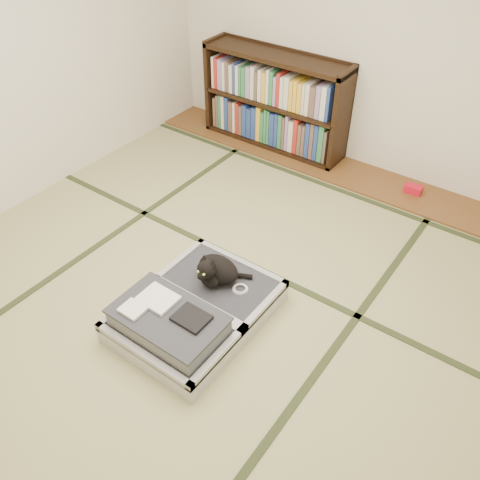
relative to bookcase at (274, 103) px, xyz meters
The scene contains 10 objects.
floor 2.25m from the bookcase, 69.50° to the right, with size 4.50×4.50×0.00m, color tan.
wood_strip 0.89m from the bookcase, ahead, with size 4.00×0.50×0.02m, color brown.
red_item 1.58m from the bookcase, ahead, with size 0.15×0.09×0.07m, color red.
room_shell 2.43m from the bookcase, 69.50° to the right, with size 4.50×4.50×4.50m.
tatami_borders 1.81m from the bookcase, 63.84° to the right, with size 4.00×4.50×0.01m.
bookcase is the anchor object (origin of this frame).
suitcase 2.56m from the bookcase, 69.14° to the right, with size 0.79×1.05×0.31m.
cat 2.27m from the bookcase, 66.98° to the right, with size 0.35×0.35×0.28m.
cable_coil 2.33m from the bookcase, 62.54° to the right, with size 0.11×0.11×0.03m.
hanger 2.09m from the bookcase, 71.87° to the right, with size 0.46×0.26×0.01m.
Camera 1 is at (1.71, -1.95, 2.61)m, focal length 38.00 mm.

